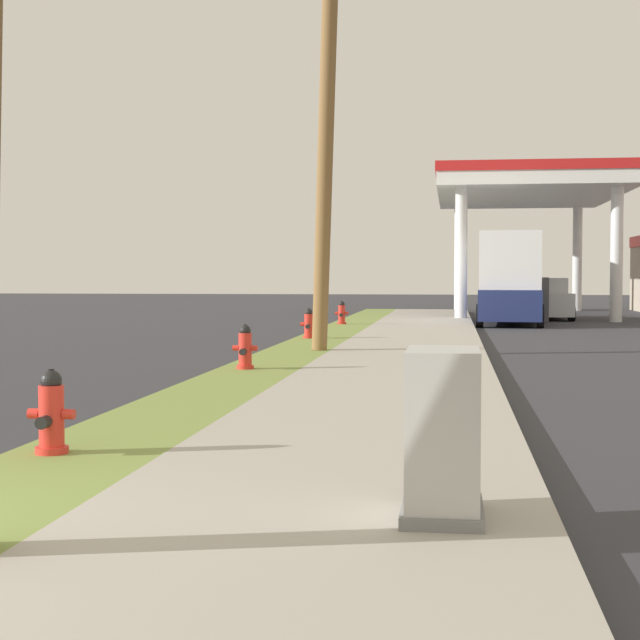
{
  "coord_description": "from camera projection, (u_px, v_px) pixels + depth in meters",
  "views": [
    {
      "loc": [
        3.9,
        -4.92,
        1.68
      ],
      "look_at": [
        1.27,
        14.57,
        0.78
      ],
      "focal_mm": 54.83,
      "sensor_mm": 36.0,
      "label": 1
    }
  ],
  "objects": [
    {
      "name": "sidewalk_slab",
      "position": [
        275.0,
        588.0,
        5.06
      ],
      "size": [
        3.2,
        80.0,
        0.12
      ],
      "primitive_type": "cube",
      "color": "#A8A093",
      "rests_on": "ground"
    },
    {
      "name": "fire_hydrant_nearest",
      "position": [
        51.0,
        417.0,
        8.54
      ],
      "size": [
        0.42,
        0.38,
        0.74
      ],
      "color": "red",
      "rests_on": "grass_verge"
    },
    {
      "name": "fire_hydrant_second",
      "position": [
        245.0,
        349.0,
        16.25
      ],
      "size": [
        0.42,
        0.38,
        0.74
      ],
      "color": "red",
      "rests_on": "grass_verge"
    },
    {
      "name": "fire_hydrant_third",
      "position": [
        309.0,
        325.0,
        24.16
      ],
      "size": [
        0.42,
        0.37,
        0.74
      ],
      "color": "red",
      "rests_on": "grass_verge"
    },
    {
      "name": "fire_hydrant_fourth",
      "position": [
        342.0,
        314.0,
        31.13
      ],
      "size": [
        0.42,
        0.37,
        0.74
      ],
      "color": "red",
      "rests_on": "grass_verge"
    },
    {
      "name": "utility_pole_midground",
      "position": [
        327.0,
        107.0,
        19.64
      ],
      "size": [
        0.98,
        1.77,
        9.74
      ],
      "color": "olive",
      "rests_on": "grass_verge"
    },
    {
      "name": "utility_cabinet",
      "position": [
        443.0,
        440.0,
        6.27
      ],
      "size": [
        0.52,
        0.77,
        1.09
      ],
      "color": "slate",
      "rests_on": "sidewalk_slab"
    },
    {
      "name": "car_silver_by_near_pump",
      "position": [
        542.0,
        300.0,
        37.22
      ],
      "size": [
        2.06,
        4.55,
        1.57
      ],
      "color": "#BCBCC1",
      "rests_on": "ground"
    },
    {
      "name": "truck_navy_at_forecourt",
      "position": [
        511.0,
        281.0,
        33.53
      ],
      "size": [
        2.5,
        6.51,
        3.11
      ],
      "color": "navy",
      "rests_on": "ground"
    }
  ]
}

